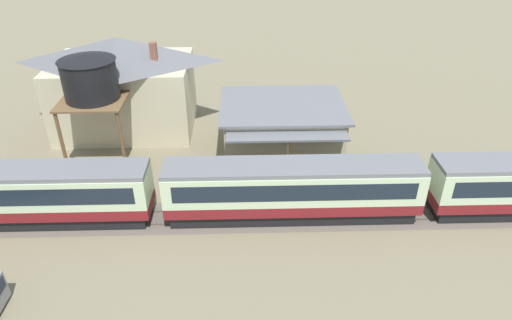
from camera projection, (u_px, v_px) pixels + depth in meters
The scene contains 5 objects.
passenger_train at pixel (297, 188), 30.74m from camera, with size 90.41×2.85×4.19m.
railway_track at pixel (379, 214), 32.09m from camera, with size 143.85×3.60×0.04m.
station_building at pixel (282, 129), 38.14m from camera, with size 10.16×9.27×4.65m.
station_house_grey_roof at pixel (123, 83), 41.32m from camera, with size 13.07×8.75×8.68m.
water_tower at pixel (90, 79), 35.13m from camera, with size 5.11×5.11×9.07m.
Camera 1 is at (-24.21, -24.83, 19.79)m, focal length 32.00 mm.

